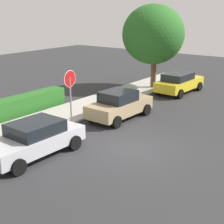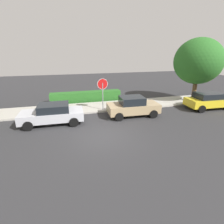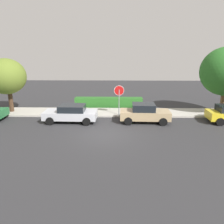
{
  "view_description": "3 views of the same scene",
  "coord_description": "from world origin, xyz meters",
  "px_view_note": "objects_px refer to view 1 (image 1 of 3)",
  "views": [
    {
      "loc": [
        -11.62,
        -7.53,
        5.91
      ],
      "look_at": [
        0.45,
        1.43,
        1.27
      ],
      "focal_mm": 55.0,
      "sensor_mm": 36.0,
      "label": 1
    },
    {
      "loc": [
        -1.88,
        -9.48,
        5.0
      ],
      "look_at": [
        0.86,
        1.02,
        1.13
      ],
      "focal_mm": 28.0,
      "sensor_mm": 36.0,
      "label": 2
    },
    {
      "loc": [
        0.73,
        -14.48,
        5.66
      ],
      "look_at": [
        0.38,
        2.15,
        1.05
      ],
      "focal_mm": 35.0,
      "sensor_mm": 36.0,
      "label": 3
    }
  ],
  "objects_px": {
    "parked_car_yellow": "(179,82)",
    "fire_hydrant": "(27,132)",
    "parked_car_silver": "(34,139)",
    "street_tree_near_corner": "(153,35)",
    "stop_sign": "(70,86)",
    "parked_car_tan": "(119,105)"
  },
  "relations": [
    {
      "from": "parked_car_tan",
      "to": "street_tree_near_corner",
      "type": "relative_size",
      "value": 0.67
    },
    {
      "from": "parked_car_yellow",
      "to": "fire_hydrant",
      "type": "relative_size",
      "value": 6.07
    },
    {
      "from": "stop_sign",
      "to": "street_tree_near_corner",
      "type": "height_order",
      "value": "street_tree_near_corner"
    },
    {
      "from": "stop_sign",
      "to": "parked_car_yellow",
      "type": "bearing_deg",
      "value": -9.96
    },
    {
      "from": "stop_sign",
      "to": "parked_car_silver",
      "type": "height_order",
      "value": "stop_sign"
    },
    {
      "from": "parked_car_tan",
      "to": "parked_car_silver",
      "type": "xyz_separation_m",
      "value": [
        -6.09,
        -0.04,
        -0.04
      ]
    },
    {
      "from": "street_tree_near_corner",
      "to": "parked_car_silver",
      "type": "bearing_deg",
      "value": -170.43
    },
    {
      "from": "parked_car_silver",
      "to": "parked_car_yellow",
      "type": "height_order",
      "value": "parked_car_yellow"
    },
    {
      "from": "stop_sign",
      "to": "fire_hydrant",
      "type": "bearing_deg",
      "value": -178.83
    },
    {
      "from": "parked_car_yellow",
      "to": "stop_sign",
      "type": "bearing_deg",
      "value": 170.04
    },
    {
      "from": "street_tree_near_corner",
      "to": "fire_hydrant",
      "type": "distance_m",
      "value": 12.96
    },
    {
      "from": "parked_car_yellow",
      "to": "street_tree_near_corner",
      "type": "distance_m",
      "value": 3.92
    },
    {
      "from": "parked_car_tan",
      "to": "fire_hydrant",
      "type": "height_order",
      "value": "parked_car_tan"
    },
    {
      "from": "parked_car_silver",
      "to": "parked_car_yellow",
      "type": "distance_m",
      "value": 13.38
    },
    {
      "from": "fire_hydrant",
      "to": "stop_sign",
      "type": "bearing_deg",
      "value": 1.17
    },
    {
      "from": "street_tree_near_corner",
      "to": "fire_hydrant",
      "type": "relative_size",
      "value": 8.55
    },
    {
      "from": "parked_car_tan",
      "to": "parked_car_silver",
      "type": "relative_size",
      "value": 0.94
    },
    {
      "from": "parked_car_yellow",
      "to": "street_tree_near_corner",
      "type": "xyz_separation_m",
      "value": [
        0.01,
        2.24,
        3.22
      ]
    },
    {
      "from": "parked_car_tan",
      "to": "parked_car_yellow",
      "type": "bearing_deg",
      "value": -0.14
    },
    {
      "from": "stop_sign",
      "to": "fire_hydrant",
      "type": "xyz_separation_m",
      "value": [
        -3.04,
        -0.06,
        -1.6
      ]
    },
    {
      "from": "parked_car_tan",
      "to": "fire_hydrant",
      "type": "relative_size",
      "value": 5.73
    },
    {
      "from": "stop_sign",
      "to": "parked_car_tan",
      "type": "relative_size",
      "value": 0.68
    }
  ]
}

